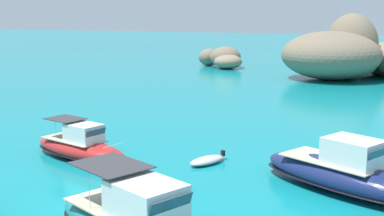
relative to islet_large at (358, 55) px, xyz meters
name	(u,v)px	position (x,y,z in m)	size (l,w,h in m)	color
ground_plane	(95,210)	(-5.84, -54.83, -3.18)	(400.00, 400.00, 0.00)	#0F7F89
islet_large	(358,55)	(0.00, 0.00, 0.00)	(24.11, 20.30, 8.82)	#756651
islet_small	(222,58)	(-21.90, 5.82, -1.67)	(9.80, 8.81, 3.46)	#756651
motorboat_red	(81,147)	(-11.32, -48.22, -2.41)	(8.01, 4.13, 2.41)	red
motorboat_navy	(344,174)	(4.33, -47.74, -2.23)	(9.87, 6.74, 2.82)	navy
dinghy_tender	(207,160)	(-3.81, -46.03, -2.95)	(2.03, 2.83, 0.58)	#B2B2B2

